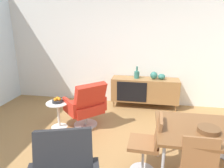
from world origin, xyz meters
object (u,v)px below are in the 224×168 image
(dining_chair_near_window, at_px, (148,143))
(fruit_bowl, at_px, (57,101))
(sideboard, at_px, (145,90))
(wooden_bowl_on_table, at_px, (209,130))
(vase_cobalt, at_px, (154,75))
(vase_ceramic_small, at_px, (162,77))
(dining_table, at_px, (223,133))
(lounge_chair_red, at_px, (86,104))
(side_table_round, at_px, (58,112))
(vase_sculptural_dark, at_px, (137,74))

(dining_chair_near_window, xyz_separation_m, fruit_bowl, (-1.75, 1.00, 0.09))
(sideboard, distance_m, wooden_bowl_on_table, 2.57)
(vase_cobalt, relative_size, vase_ceramic_small, 1.03)
(sideboard, bearing_deg, dining_table, -66.99)
(vase_ceramic_small, relative_size, fruit_bowl, 0.86)
(dining_table, xyz_separation_m, lounge_chair_red, (-2.09, 1.13, -0.23))
(vase_cobalt, xyz_separation_m, side_table_round, (-1.84, -1.34, -0.49))
(lounge_chair_red, bearing_deg, dining_table, -28.32)
(vase_ceramic_small, xyz_separation_m, side_table_round, (-2.02, -1.34, -0.46))
(lounge_chair_red, bearing_deg, sideboard, 47.80)
(dining_chair_near_window, xyz_separation_m, side_table_round, (-1.75, 1.00, -0.15))
(wooden_bowl_on_table, distance_m, lounge_chair_red, 2.27)
(sideboard, relative_size, wooden_bowl_on_table, 6.15)
(dining_table, bearing_deg, vase_cobalt, 108.71)
(vase_cobalt, relative_size, fruit_bowl, 0.89)
(lounge_chair_red, bearing_deg, vase_sculptural_dark, 53.55)
(vase_ceramic_small, bearing_deg, sideboard, -179.72)
(sideboard, relative_size, dining_chair_near_window, 1.87)
(vase_cobalt, height_order, vase_ceramic_small, vase_cobalt)
(vase_sculptural_dark, bearing_deg, dining_chair_near_window, -82.52)
(sideboard, xyz_separation_m, dining_chair_near_window, (0.11, -2.34, 0.03))
(vase_cobalt, height_order, dining_table, vase_cobalt)
(vase_ceramic_small, xyz_separation_m, dining_table, (0.61, -2.34, -0.09))
(sideboard, distance_m, dining_chair_near_window, 2.34)
(wooden_bowl_on_table, height_order, dining_chair_near_window, dining_chair_near_window)
(vase_cobalt, height_order, side_table_round, vase_cobalt)
(sideboard, bearing_deg, fruit_bowl, -140.78)
(wooden_bowl_on_table, bearing_deg, vase_ceramic_small, 99.92)
(vase_cobalt, xyz_separation_m, vase_ceramic_small, (0.18, 0.00, -0.02))
(vase_ceramic_small, distance_m, dining_table, 2.42)
(wooden_bowl_on_table, relative_size, side_table_round, 0.50)
(vase_cobalt, xyz_separation_m, fruit_bowl, (-1.84, -1.34, -0.25))
(vase_ceramic_small, relative_size, lounge_chair_red, 0.18)
(vase_sculptural_dark, distance_m, lounge_chair_red, 1.55)
(vase_sculptural_dark, height_order, vase_ceramic_small, vase_sculptural_dark)
(sideboard, distance_m, vase_ceramic_small, 0.51)
(vase_ceramic_small, relative_size, dining_chair_near_window, 0.20)
(vase_sculptural_dark, relative_size, vase_ceramic_small, 1.68)
(vase_cobalt, xyz_separation_m, dining_table, (0.79, -2.34, -0.11))
(vase_ceramic_small, bearing_deg, vase_sculptural_dark, 180.00)
(vase_ceramic_small, distance_m, dining_chair_near_window, 2.38)
(sideboard, height_order, vase_cobalt, vase_cobalt)
(side_table_round, bearing_deg, vase_cobalt, 36.07)
(vase_sculptural_dark, relative_size, lounge_chair_red, 0.30)
(dining_table, height_order, dining_chair_near_window, dining_chair_near_window)
(sideboard, relative_size, lounge_chair_red, 1.69)
(dining_chair_near_window, distance_m, lounge_chair_red, 1.65)
(sideboard, xyz_separation_m, vase_ceramic_small, (0.38, 0.00, 0.35))
(sideboard, height_order, wooden_bowl_on_table, wooden_bowl_on_table)
(fruit_bowl, bearing_deg, vase_cobalt, 36.07)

